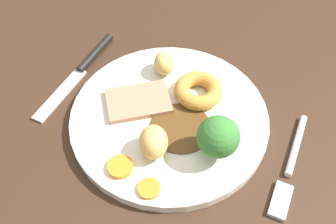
% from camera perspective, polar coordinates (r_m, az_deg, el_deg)
% --- Properties ---
extents(dining_table, '(1.20, 0.84, 0.04)m').
position_cam_1_polar(dining_table, '(0.52, 0.86, -2.81)').
color(dining_table, '#382316').
rests_on(dining_table, ground).
extents(dinner_plate, '(0.26, 0.26, 0.01)m').
position_cam_1_polar(dinner_plate, '(0.50, 0.00, -1.20)').
color(dinner_plate, silver).
rests_on(dinner_plate, dining_table).
extents(gravy_pool, '(0.08, 0.08, 0.00)m').
position_cam_1_polar(gravy_pool, '(0.48, 1.93, -2.37)').
color(gravy_pool, '#563819').
rests_on(gravy_pool, dinner_plate).
extents(meat_slice_main, '(0.10, 0.10, 0.01)m').
position_cam_1_polar(meat_slice_main, '(0.51, -4.51, 1.53)').
color(meat_slice_main, tan).
rests_on(meat_slice_main, dinner_plate).
extents(yorkshire_pudding, '(0.07, 0.07, 0.02)m').
position_cam_1_polar(yorkshire_pudding, '(0.51, 4.56, 3.22)').
color(yorkshire_pudding, '#C68938').
rests_on(yorkshire_pudding, dinner_plate).
extents(roast_potato_left, '(0.05, 0.05, 0.04)m').
position_cam_1_polar(roast_potato_left, '(0.45, -2.37, -4.45)').
color(roast_potato_left, '#D8B260').
rests_on(roast_potato_left, dinner_plate).
extents(roast_potato_right, '(0.04, 0.04, 0.03)m').
position_cam_1_polar(roast_potato_right, '(0.54, -0.58, 7.31)').
color(roast_potato_right, '#D8B260').
rests_on(roast_potato_right, dinner_plate).
extents(carrot_coin_front, '(0.03, 0.03, 0.00)m').
position_cam_1_polar(carrot_coin_front, '(0.44, -2.86, -11.38)').
color(carrot_coin_front, orange).
rests_on(carrot_coin_front, dinner_plate).
extents(carrot_coin_back, '(0.03, 0.03, 0.01)m').
position_cam_1_polar(carrot_coin_back, '(0.45, -7.15, -8.14)').
color(carrot_coin_back, orange).
rests_on(carrot_coin_back, dinner_plate).
extents(broccoli_floret, '(0.05, 0.05, 0.06)m').
position_cam_1_polar(broccoli_floret, '(0.44, 7.53, -3.76)').
color(broccoli_floret, '#8CB766').
rests_on(broccoli_floret, dinner_plate).
extents(fork, '(0.02, 0.15, 0.01)m').
position_cam_1_polar(fork, '(0.49, 17.83, -7.77)').
color(fork, silver).
rests_on(fork, dining_table).
extents(knife, '(0.02, 0.19, 0.01)m').
position_cam_1_polar(knife, '(0.58, -12.60, 6.56)').
color(knife, black).
rests_on(knife, dining_table).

